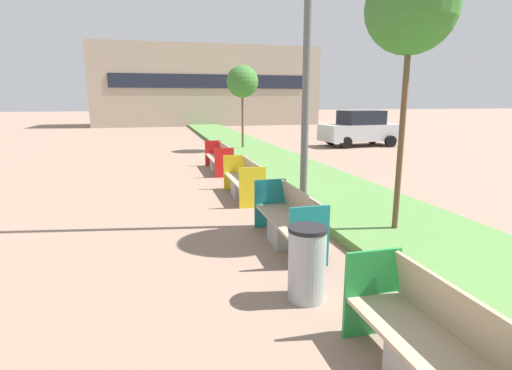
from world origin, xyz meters
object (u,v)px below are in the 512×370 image
Objects in this scene: bench_green_frame at (436,358)px; parked_car_distant at (361,129)px; litter_bin at (307,264)px; sapling_tree_far at (242,82)px; bench_yellow_frame at (244,183)px; sapling_tree_near at (411,9)px; bench_teal_frame at (289,224)px; bench_red_frame at (220,160)px.

bench_green_frame is 18.75m from parked_car_distant.
litter_bin is 17.34m from parked_car_distant.
bench_green_frame is 0.49× the size of sapling_tree_far.
bench_yellow_frame is 5.39m from sapling_tree_near.
sapling_tree_near reaches higher than bench_teal_frame.
bench_yellow_frame is 0.48× the size of parked_car_distant.
bench_green_frame and bench_red_frame have the same top height.
sapling_tree_near is 14.96m from parked_car_distant.
bench_green_frame is at bearing -121.40° from parked_car_distant.
bench_teal_frame is 0.48× the size of parked_car_distant.
bench_green_frame is at bearing -118.73° from sapling_tree_near.
parked_car_distant reaches higher than litter_bin.
sapling_tree_far is (1.96, 16.26, 2.86)m from bench_green_frame.
parked_car_distant reaches higher than bench_red_frame.
sapling_tree_near reaches higher than bench_red_frame.
bench_red_frame is 0.52× the size of sapling_tree_near.
sapling_tree_far is at bearing 90.00° from sapling_tree_near.
bench_green_frame is 0.81× the size of bench_red_frame.
sapling_tree_near is (1.96, -7.51, 3.48)m from bench_red_frame.
bench_green_frame is 0.94× the size of bench_yellow_frame.
bench_teal_frame is at bearing -90.01° from bench_yellow_frame.
bench_yellow_frame reaches higher than litter_bin.
litter_bin is at bearing 102.63° from bench_green_frame.
bench_green_frame reaches higher than litter_bin.
bench_red_frame is at bearing 104.61° from sapling_tree_near.
bench_teal_frame is (0.00, 3.72, 0.00)m from bench_green_frame.
sapling_tree_far is at bearing 179.59° from parked_car_distant.
bench_red_frame is (0.01, 11.09, 0.01)m from bench_green_frame.
litter_bin is at bearing -94.41° from bench_yellow_frame.
bench_green_frame is at bearing -90.03° from bench_red_frame.
parked_car_distant is (8.44, 13.01, 0.55)m from bench_teal_frame.
parked_car_distant is (8.44, 5.65, 0.54)m from bench_red_frame.
bench_green_frame is 5.37m from sapling_tree_near.
bench_red_frame is 8.50m from sapling_tree_near.
bench_yellow_frame is 3.90m from bench_red_frame.
parked_car_distant is (8.86, 14.90, 0.44)m from litter_bin.
parked_car_distant reaches higher than bench_teal_frame.
bench_red_frame reaches higher than litter_bin.
litter_bin is at bearing -99.35° from sapling_tree_far.
sapling_tree_near is 12.69m from sapling_tree_far.
bench_red_frame is at bearing 89.94° from bench_yellow_frame.
bench_green_frame is at bearing -90.02° from bench_teal_frame.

